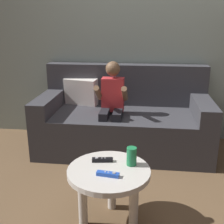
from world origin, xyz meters
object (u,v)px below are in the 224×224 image
at_px(coffee_table, 109,179).
at_px(soda_can, 132,156).
at_px(person_seated_on_couch, 112,104).
at_px(game_remote_black_near_edge, 102,160).
at_px(game_remote_blue_center, 108,174).
at_px(couch, 123,121).

xyz_separation_m(coffee_table, soda_can, (0.14, 0.07, 0.14)).
bearing_deg(person_seated_on_couch, game_remote_black_near_edge, -87.04).
distance_m(coffee_table, game_remote_blue_center, 0.13).
height_order(coffee_table, game_remote_blue_center, game_remote_blue_center).
height_order(game_remote_black_near_edge, game_remote_blue_center, same).
bearing_deg(game_remote_blue_center, game_remote_black_near_edge, 108.81).
height_order(couch, game_remote_black_near_edge, couch).
relative_size(couch, game_remote_black_near_edge, 12.11).
xyz_separation_m(coffee_table, game_remote_black_near_edge, (-0.06, 0.09, 0.09)).
height_order(person_seated_on_couch, game_remote_black_near_edge, person_seated_on_couch).
distance_m(game_remote_blue_center, soda_can, 0.21).
distance_m(person_seated_on_couch, soda_can, 0.99).
xyz_separation_m(person_seated_on_couch, game_remote_black_near_edge, (0.05, -0.94, -0.12)).
distance_m(couch, game_remote_blue_center, 1.30).
bearing_deg(game_remote_black_near_edge, couch, 87.58).
bearing_deg(soda_can, couch, 97.44).
relative_size(person_seated_on_couch, game_remote_black_near_edge, 6.52).
height_order(couch, game_remote_blue_center, couch).
xyz_separation_m(game_remote_blue_center, soda_can, (0.13, 0.16, 0.05)).
distance_m(game_remote_black_near_edge, game_remote_blue_center, 0.19).
distance_m(game_remote_black_near_edge, soda_can, 0.20).
relative_size(coffee_table, game_remote_black_near_edge, 3.72).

